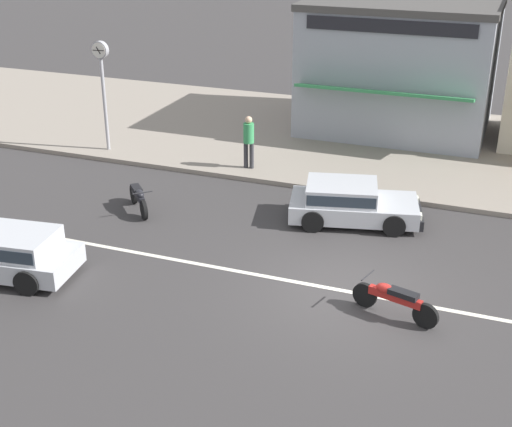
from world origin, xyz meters
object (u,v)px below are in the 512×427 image
object	(u,v)px
motorcycle_1	(138,197)
hatchback_silver_1	(349,201)
pedestrian_mid_kerb	(249,138)
motorcycle_0	(394,299)
shopfront_corner_warung	(400,65)
hatchback_silver_5	(3,251)
street_clock	(102,72)

from	to	relation	value
motorcycle_1	hatchback_silver_1	bearing A→B (deg)	14.13
motorcycle_1	pedestrian_mid_kerb	bearing A→B (deg)	66.01
motorcycle_0	motorcycle_1	xyz separation A→B (m)	(-7.80, 2.97, -0.01)
motorcycle_0	shopfront_corner_warung	distance (m)	13.55
motorcycle_1	pedestrian_mid_kerb	xyz separation A→B (m)	(1.79, 4.01, 0.74)
hatchback_silver_5	street_clock	xyz separation A→B (m)	(-2.29, 8.34, 2.25)
street_clock	pedestrian_mid_kerb	size ratio (longest dim) A/B	2.16
hatchback_silver_5	motorcycle_1	distance (m)	4.50
hatchback_silver_1	motorcycle_1	size ratio (longest dim) A/B	2.79
motorcycle_1	shopfront_corner_warung	world-z (taller)	shopfront_corner_warung
shopfront_corner_warung	pedestrian_mid_kerb	bearing A→B (deg)	-120.08
hatchback_silver_5	shopfront_corner_warung	bearing A→B (deg)	65.88
hatchback_silver_5	shopfront_corner_warung	world-z (taller)	shopfront_corner_warung
motorcycle_1	motorcycle_0	bearing A→B (deg)	-20.83
motorcycle_1	shopfront_corner_warung	bearing A→B (deg)	62.24
pedestrian_mid_kerb	motorcycle_1	bearing A→B (deg)	-113.99
street_clock	hatchback_silver_1	bearing A→B (deg)	-15.56
hatchback_silver_5	street_clock	distance (m)	8.94
motorcycle_0	pedestrian_mid_kerb	size ratio (longest dim) A/B	1.12
street_clock	pedestrian_mid_kerb	xyz separation A→B (m)	(5.22, 0.02, -1.68)
hatchback_silver_5	street_clock	size ratio (longest dim) A/B	1.06
motorcycle_0	pedestrian_mid_kerb	xyz separation A→B (m)	(-6.02, 6.98, 0.73)
motorcycle_0	motorcycle_1	bearing A→B (deg)	159.17
hatchback_silver_5	motorcycle_0	size ratio (longest dim) A/B	2.04
hatchback_silver_5	shopfront_corner_warung	distance (m)	16.05
hatchback_silver_5	motorcycle_1	world-z (taller)	hatchback_silver_5
motorcycle_1	street_clock	distance (m)	5.80
hatchback_silver_1	hatchback_silver_5	bearing A→B (deg)	-139.92
motorcycle_0	hatchback_silver_5	bearing A→B (deg)	-171.26
pedestrian_mid_kerb	hatchback_silver_1	bearing A→B (deg)	-33.04
motorcycle_1	pedestrian_mid_kerb	world-z (taller)	pedestrian_mid_kerb
motorcycle_0	street_clock	bearing A→B (deg)	148.20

